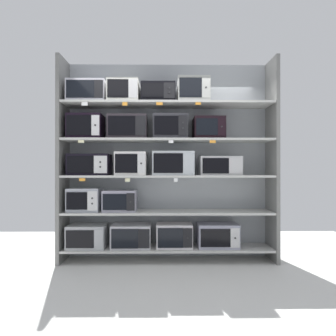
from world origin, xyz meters
The scene contains 37 objects.
ground centered at (0.00, -1.00, -0.01)m, with size 6.88×6.00×0.02m, color silver.
back_panel centered at (0.00, 0.25, 1.41)m, with size 3.08×0.04×2.83m, color #9EA3A8.
upright_left centered at (-1.47, 0.00, 1.41)m, with size 0.05×0.46×2.83m, color slate.
upright_right centered at (1.47, 0.00, 1.41)m, with size 0.05×0.46×2.83m, color slate.
shelf_0 centered at (0.00, 0.00, 0.18)m, with size 2.88×0.46×0.03m, color beige.
microwave_0 centered at (-1.12, 0.00, 0.35)m, with size 0.52×0.41×0.32m.
microwave_1 centered at (-0.51, 0.00, 0.35)m, with size 0.54×0.38×0.32m.
microwave_2 centered at (0.09, 0.00, 0.35)m, with size 0.50×0.35×0.33m.
microwave_3 centered at (0.69, 0.00, 0.35)m, with size 0.56×0.37×0.33m.
shelf_1 centered at (0.00, 0.00, 0.68)m, with size 2.88×0.46×0.03m, color beige.
microwave_4 centered at (-1.16, 0.00, 0.86)m, with size 0.44×0.37×0.32m.
microwave_5 centered at (-0.67, 0.00, 0.84)m, with size 0.46×0.36×0.29m.
shelf_2 centered at (0.00, 0.00, 1.18)m, with size 2.88×0.46×0.03m, color beige.
microwave_6 centered at (-1.10, 0.00, 1.34)m, with size 0.57×0.34×0.29m.
microwave_7 centered at (-0.51, 0.00, 1.36)m, with size 0.42×0.42×0.32m.
microwave_8 centered at (0.07, 0.00, 1.36)m, with size 0.57×0.43×0.33m.
microwave_9 centered at (0.73, 0.00, 1.33)m, with size 0.57×0.33×0.26m.
price_tag_0 centered at (-1.14, -0.24, 1.14)m, with size 0.08×0.00×0.04m, color orange.
price_tag_1 centered at (-0.54, -0.24, 1.14)m, with size 0.06×0.00×0.05m, color beige.
price_tag_2 centered at (0.10, -0.24, 1.14)m, with size 0.05×0.00×0.05m, color white.
shelf_3 centered at (0.00, 0.00, 1.69)m, with size 2.88×0.46×0.03m, color beige.
microwave_10 centered at (-1.15, 0.00, 1.87)m, with size 0.47×0.38×0.34m.
microwave_11 centered at (-0.56, 0.00, 1.86)m, with size 0.53×0.38×0.33m.
microwave_12 centered at (0.03, 0.00, 1.87)m, with size 0.48×0.39×0.34m.
microwave_13 centered at (0.57, 0.00, 1.85)m, with size 0.42×0.42×0.30m.
price_tag_3 centered at (-1.15, -0.24, 1.65)m, with size 0.08×0.00×0.04m, color beige.
price_tag_4 centered at (0.04, -0.24, 1.65)m, with size 0.07×0.00×0.04m, color white.
price_tag_5 centered at (0.59, -0.24, 1.65)m, with size 0.08×0.00×0.04m, color orange.
shelf_4 centered at (0.00, 0.00, 2.19)m, with size 2.88×0.46×0.03m, color beige.
microwave_14 centered at (-1.12, 0.00, 2.35)m, with size 0.52×0.41×0.30m.
microwave_15 centered at (-0.61, 0.00, 2.36)m, with size 0.43×0.42×0.31m.
microwave_16 centered at (-0.13, 0.00, 2.33)m, with size 0.47×0.42×0.26m.
microwave_17 centered at (0.35, 0.00, 2.37)m, with size 0.44×0.43×0.34m.
price_tag_6 centered at (-1.11, -0.24, 2.15)m, with size 0.08×0.00×0.05m, color white.
price_tag_7 centered at (-0.57, -0.24, 2.15)m, with size 0.07×0.00×0.04m, color orange.
price_tag_8 centered at (-0.12, -0.24, 2.15)m, with size 0.08×0.00×0.04m, color orange.
price_tag_9 centered at (0.40, -0.24, 2.15)m, with size 0.07×0.00×0.03m, color orange.
Camera 1 is at (-0.05, -4.29, 1.28)m, focal length 32.80 mm.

